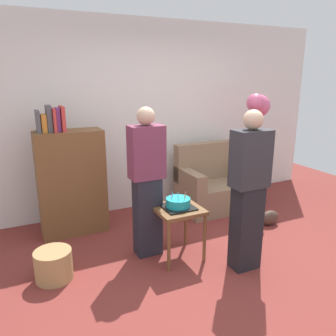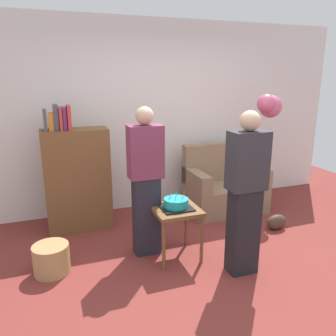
{
  "view_description": "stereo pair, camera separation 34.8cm",
  "coord_description": "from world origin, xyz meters",
  "px_view_note": "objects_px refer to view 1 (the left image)",
  "views": [
    {
      "loc": [
        -1.79,
        -2.55,
        1.93
      ],
      "look_at": [
        -0.26,
        0.66,
        0.95
      ],
      "focal_mm": 35.97,
      "sensor_mm": 36.0,
      "label": 1
    },
    {
      "loc": [
        -1.47,
        -2.68,
        1.93
      ],
      "look_at": [
        -0.26,
        0.66,
        0.95
      ],
      "focal_mm": 35.97,
      "sensor_mm": 36.0,
      "label": 2
    }
  ],
  "objects_px": {
    "bookshelf": "(71,181)",
    "person_blowing_candles": "(147,182)",
    "wicker_basket": "(54,265)",
    "balloon_bunch": "(258,105)",
    "birthday_cake": "(178,203)",
    "side_table": "(178,215)",
    "handbag": "(269,218)",
    "person_holding_cake": "(248,191)",
    "couch": "(215,186)"
  },
  "relations": [
    {
      "from": "wicker_basket",
      "to": "handbag",
      "type": "relative_size",
      "value": 1.29
    },
    {
      "from": "side_table",
      "to": "person_blowing_candles",
      "type": "xyz_separation_m",
      "value": [
        -0.27,
        0.22,
        0.34
      ]
    },
    {
      "from": "side_table",
      "to": "handbag",
      "type": "distance_m",
      "value": 1.54
    },
    {
      "from": "bookshelf",
      "to": "handbag",
      "type": "distance_m",
      "value": 2.62
    },
    {
      "from": "person_holding_cake",
      "to": "wicker_basket",
      "type": "relative_size",
      "value": 4.53
    },
    {
      "from": "handbag",
      "to": "side_table",
      "type": "bearing_deg",
      "value": -172.42
    },
    {
      "from": "couch",
      "to": "birthday_cake",
      "type": "xyz_separation_m",
      "value": [
        -1.16,
        -1.05,
        0.28
      ]
    },
    {
      "from": "couch",
      "to": "person_blowing_candles",
      "type": "xyz_separation_m",
      "value": [
        -1.43,
        -0.84,
        0.49
      ]
    },
    {
      "from": "person_holding_cake",
      "to": "birthday_cake",
      "type": "bearing_deg",
      "value": -38.61
    },
    {
      "from": "couch",
      "to": "person_blowing_candles",
      "type": "relative_size",
      "value": 0.67
    },
    {
      "from": "wicker_basket",
      "to": "side_table",
      "type": "bearing_deg",
      "value": -6.07
    },
    {
      "from": "birthday_cake",
      "to": "wicker_basket",
      "type": "bearing_deg",
      "value": 173.93
    },
    {
      "from": "bookshelf",
      "to": "wicker_basket",
      "type": "xyz_separation_m",
      "value": [
        -0.38,
        -0.98,
        -0.53
      ]
    },
    {
      "from": "person_holding_cake",
      "to": "balloon_bunch",
      "type": "bearing_deg",
      "value": -127.62
    },
    {
      "from": "handbag",
      "to": "couch",
      "type": "bearing_deg",
      "value": 109.96
    },
    {
      "from": "handbag",
      "to": "balloon_bunch",
      "type": "height_order",
      "value": "balloon_bunch"
    },
    {
      "from": "person_blowing_candles",
      "to": "wicker_basket",
      "type": "relative_size",
      "value": 4.53
    },
    {
      "from": "wicker_basket",
      "to": "balloon_bunch",
      "type": "xyz_separation_m",
      "value": [
        3.01,
        0.74,
        1.38
      ]
    },
    {
      "from": "person_blowing_candles",
      "to": "handbag",
      "type": "distance_m",
      "value": 1.89
    },
    {
      "from": "balloon_bunch",
      "to": "wicker_basket",
      "type": "bearing_deg",
      "value": -166.18
    },
    {
      "from": "bookshelf",
      "to": "handbag",
      "type": "bearing_deg",
      "value": -21.16
    },
    {
      "from": "balloon_bunch",
      "to": "side_table",
      "type": "bearing_deg",
      "value": -152.99
    },
    {
      "from": "person_blowing_candles",
      "to": "person_holding_cake",
      "type": "distance_m",
      "value": 1.06
    },
    {
      "from": "bookshelf",
      "to": "handbag",
      "type": "relative_size",
      "value": 5.73
    },
    {
      "from": "birthday_cake",
      "to": "side_table",
      "type": "bearing_deg",
      "value": 109.24
    },
    {
      "from": "birthday_cake",
      "to": "person_blowing_candles",
      "type": "bearing_deg",
      "value": 140.92
    },
    {
      "from": "bookshelf",
      "to": "birthday_cake",
      "type": "relative_size",
      "value": 5.01
    },
    {
      "from": "couch",
      "to": "person_holding_cake",
      "type": "relative_size",
      "value": 0.67
    },
    {
      "from": "bookshelf",
      "to": "handbag",
      "type": "xyz_separation_m",
      "value": [
        2.38,
        -0.92,
        -0.58
      ]
    },
    {
      "from": "couch",
      "to": "wicker_basket",
      "type": "distance_m",
      "value": 2.62
    },
    {
      "from": "bookshelf",
      "to": "person_blowing_candles",
      "type": "bearing_deg",
      "value": -54.45
    },
    {
      "from": "handbag",
      "to": "balloon_bunch",
      "type": "distance_m",
      "value": 1.6
    },
    {
      "from": "birthday_cake",
      "to": "wicker_basket",
      "type": "height_order",
      "value": "birthday_cake"
    },
    {
      "from": "side_table",
      "to": "person_blowing_candles",
      "type": "distance_m",
      "value": 0.49
    },
    {
      "from": "side_table",
      "to": "handbag",
      "type": "bearing_deg",
      "value": 7.58
    },
    {
      "from": "bookshelf",
      "to": "balloon_bunch",
      "type": "height_order",
      "value": "balloon_bunch"
    },
    {
      "from": "birthday_cake",
      "to": "handbag",
      "type": "xyz_separation_m",
      "value": [
        1.47,
        0.2,
        -0.52
      ]
    },
    {
      "from": "bookshelf",
      "to": "person_blowing_candles",
      "type": "height_order",
      "value": "person_blowing_candles"
    },
    {
      "from": "birthday_cake",
      "to": "handbag",
      "type": "bearing_deg",
      "value": 7.58
    },
    {
      "from": "bookshelf",
      "to": "side_table",
      "type": "bearing_deg",
      "value": -50.85
    },
    {
      "from": "bookshelf",
      "to": "wicker_basket",
      "type": "relative_size",
      "value": 4.45
    },
    {
      "from": "handbag",
      "to": "person_holding_cake",
      "type": "bearing_deg",
      "value": -144.36
    },
    {
      "from": "person_holding_cake",
      "to": "couch",
      "type": "bearing_deg",
      "value": -108.75
    },
    {
      "from": "birthday_cake",
      "to": "person_blowing_candles",
      "type": "height_order",
      "value": "person_blowing_candles"
    },
    {
      "from": "bookshelf",
      "to": "person_holding_cake",
      "type": "height_order",
      "value": "person_holding_cake"
    },
    {
      "from": "person_holding_cake",
      "to": "wicker_basket",
      "type": "bearing_deg",
      "value": -15.14
    },
    {
      "from": "side_table",
      "to": "handbag",
      "type": "xyz_separation_m",
      "value": [
        1.47,
        0.2,
        -0.39
      ]
    },
    {
      "from": "birthday_cake",
      "to": "person_blowing_candles",
      "type": "distance_m",
      "value": 0.4
    },
    {
      "from": "person_blowing_candles",
      "to": "handbag",
      "type": "height_order",
      "value": "person_blowing_candles"
    },
    {
      "from": "side_table",
      "to": "birthday_cake",
      "type": "height_order",
      "value": "birthday_cake"
    }
  ]
}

